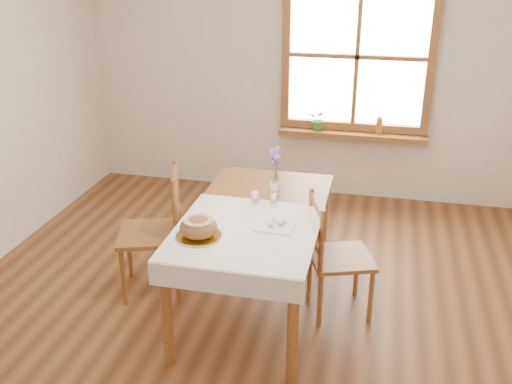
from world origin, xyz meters
TOP-DOWN VIEW (x-y plane):
  - ground at (0.00, 0.00)m, footprint 5.00×5.00m
  - room_walls at (0.00, 0.00)m, footprint 4.60×5.10m
  - window at (0.50, 2.47)m, footprint 1.46×0.08m
  - window_sill at (0.50, 2.40)m, footprint 1.46×0.20m
  - dining_table at (0.00, 0.30)m, footprint 0.90×1.60m
  - table_linen at (0.00, -0.00)m, footprint 0.91×0.99m
  - chair_left at (-0.81, 0.33)m, footprint 0.59×0.58m
  - chair_right at (0.59, 0.37)m, footprint 0.55×0.54m
  - bread_plate at (-0.26, -0.15)m, footprint 0.35×0.35m
  - bread_loaf at (-0.26, -0.15)m, footprint 0.24×0.24m
  - egg_napkin at (0.18, 0.09)m, footprint 0.25×0.21m
  - eggs at (0.18, 0.09)m, footprint 0.19×0.17m
  - salt_shaker at (-0.03, 0.40)m, footprint 0.06×0.06m
  - pepper_shaker at (0.10, 0.42)m, footprint 0.06×0.06m
  - flower_vase at (0.07, 0.62)m, footprint 0.09×0.09m
  - lavender_bouquet at (0.07, 0.62)m, footprint 0.14×0.14m
  - potted_plant at (0.17, 2.40)m, footprint 0.25×0.27m
  - amber_bottle at (0.76, 2.40)m, footprint 0.08×0.08m

SIDE VIEW (x-z plane):
  - ground at x=0.00m, z-range 0.00..0.00m
  - chair_right at x=0.59m, z-range 0.00..0.89m
  - chair_left at x=-0.81m, z-range 0.00..0.97m
  - dining_table at x=0.00m, z-range 0.29..1.04m
  - window_sill at x=0.50m, z-range 0.66..0.71m
  - table_linen at x=0.00m, z-range 0.75..0.76m
  - egg_napkin at x=0.18m, z-range 0.76..0.77m
  - bread_plate at x=-0.26m, z-range 0.76..0.77m
  - eggs at x=0.18m, z-range 0.77..0.81m
  - flower_vase at x=0.07m, z-range 0.75..0.84m
  - potted_plant at x=0.17m, z-range 0.71..0.88m
  - pepper_shaker at x=0.10m, z-range 0.76..0.85m
  - amber_bottle at x=0.76m, z-range 0.71..0.89m
  - salt_shaker at x=-0.03m, z-range 0.76..0.86m
  - bread_loaf at x=-0.26m, z-range 0.77..0.90m
  - lavender_bouquet at x=0.07m, z-range 0.84..1.10m
  - window at x=0.50m, z-range 0.72..2.18m
  - room_walls at x=0.00m, z-range 0.38..3.03m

